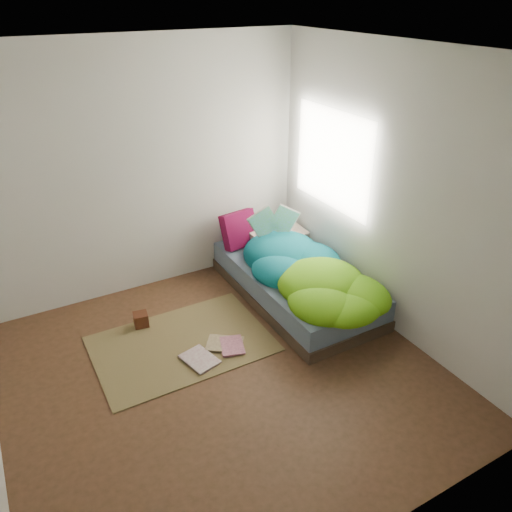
{
  "coord_description": "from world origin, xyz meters",
  "views": [
    {
      "loc": [
        -1.36,
        -3.03,
        2.96
      ],
      "look_at": [
        0.76,
        0.75,
        0.61
      ],
      "focal_mm": 35.0,
      "sensor_mm": 36.0,
      "label": 1
    }
  ],
  "objects": [
    {
      "name": "open_book",
      "position": [
        1.21,
        1.15,
        0.82
      ],
      "size": [
        0.47,
        0.21,
        0.28
      ],
      "primitive_type": null,
      "rotation": [
        0.0,
        0.0,
        -0.24
      ],
      "color": "green",
      "rests_on": "duvet"
    },
    {
      "name": "rug",
      "position": [
        -0.15,
        0.55,
        0.01
      ],
      "size": [
        1.6,
        1.1,
        0.01
      ],
      "primitive_type": "cube",
      "color": "brown",
      "rests_on": "ground"
    },
    {
      "name": "pillow_floral",
      "position": [
        1.39,
        1.36,
        0.41
      ],
      "size": [
        0.68,
        0.48,
        0.14
      ],
      "primitive_type": "cube",
      "rotation": [
        0.0,
        0.0,
        0.15
      ],
      "color": "beige",
      "rests_on": "bed"
    },
    {
      "name": "duvet",
      "position": [
        1.22,
        0.5,
        0.51
      ],
      "size": [
        0.96,
        1.84,
        0.34
      ],
      "primitive_type": null,
      "color": "#074D74",
      "rests_on": "bed"
    },
    {
      "name": "room_walls",
      "position": [
        0.01,
        0.01,
        1.63
      ],
      "size": [
        3.54,
        3.54,
        2.62
      ],
      "color": "beige",
      "rests_on": "ground"
    },
    {
      "name": "bed",
      "position": [
        1.22,
        0.72,
        0.17
      ],
      "size": [
        1.0,
        2.0,
        0.34
      ],
      "color": "#342B1C",
      "rests_on": "ground"
    },
    {
      "name": "pillow_magenta",
      "position": [
        0.96,
        1.5,
        0.54
      ],
      "size": [
        0.42,
        0.18,
        0.4
      ],
      "primitive_type": "cube",
      "rotation": [
        0.0,
        0.0,
        0.15
      ],
      "color": "#4F0523",
      "rests_on": "bed"
    },
    {
      "name": "floor_book_c",
      "position": [
        0.12,
        0.23,
        0.02
      ],
      "size": [
        0.41,
        0.39,
        0.03
      ],
      "primitive_type": "imported",
      "rotation": [
        0.0,
        0.0,
        0.94
      ],
      "color": "tan",
      "rests_on": "rug"
    },
    {
      "name": "floor_book_b",
      "position": [
        0.13,
        0.3,
        0.03
      ],
      "size": [
        0.29,
        0.33,
        0.03
      ],
      "primitive_type": "imported",
      "rotation": [
        0.0,
        0.0,
        -0.32
      ],
      "color": "#CB7593",
      "rests_on": "rug"
    },
    {
      "name": "floor_book_a",
      "position": [
        -0.22,
        0.22,
        0.02
      ],
      "size": [
        0.31,
        0.38,
        0.03
      ],
      "primitive_type": "imported",
      "rotation": [
        0.0,
        0.0,
        0.23
      ],
      "color": "silver",
      "rests_on": "rug"
    },
    {
      "name": "ground",
      "position": [
        0.0,
        0.0,
        0.0
      ],
      "size": [
        3.5,
        3.5,
        0.0
      ],
      "primitive_type": "cube",
      "color": "#412C19",
      "rests_on": "ground"
    },
    {
      "name": "wooden_box",
      "position": [
        -0.39,
        1.01,
        0.08
      ],
      "size": [
        0.15,
        0.15,
        0.13
      ],
      "primitive_type": "cube",
      "rotation": [
        0.0,
        0.0,
        -0.16
      ],
      "color": "#3D170E",
      "rests_on": "rug"
    }
  ]
}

